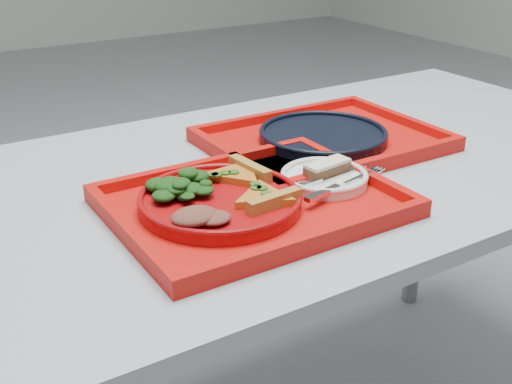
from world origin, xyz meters
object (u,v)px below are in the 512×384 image
at_px(dinner_plate, 220,203).
at_px(dessert_bar, 327,168).
at_px(navy_plate, 323,137).
at_px(tray_main, 253,206).
at_px(tray_far, 323,143).

relative_size(dinner_plate, dessert_bar, 2.97).
xyz_separation_m(navy_plate, dessert_bar, (-0.12, -0.17, 0.02)).
distance_m(dinner_plate, navy_plate, 0.37).
relative_size(tray_main, dessert_bar, 5.13).
distance_m(dinner_plate, dessert_bar, 0.21).
bearing_deg(tray_main, dessert_bar, 1.42).
height_order(tray_far, dessert_bar, dessert_bar).
relative_size(navy_plate, dessert_bar, 2.97).
distance_m(tray_main, dinner_plate, 0.06).
distance_m(tray_main, navy_plate, 0.33).
xyz_separation_m(tray_main, dessert_bar, (0.15, 0.00, 0.03)).
xyz_separation_m(tray_main, navy_plate, (0.28, 0.18, 0.01)).
bearing_deg(dessert_bar, navy_plate, 47.58).
bearing_deg(tray_main, tray_far, 32.53).
xyz_separation_m(tray_main, dinner_plate, (-0.06, 0.01, 0.02)).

